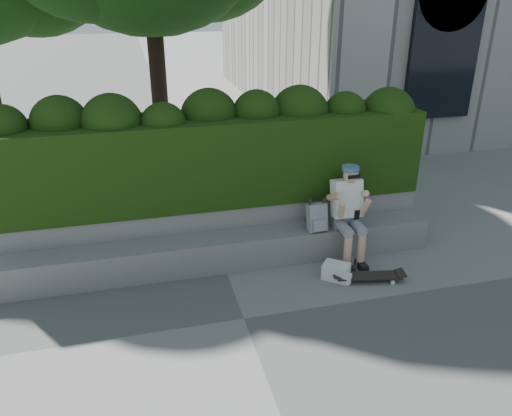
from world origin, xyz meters
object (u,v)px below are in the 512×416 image
object	(u,v)px
person	(348,210)
backpack_ground	(336,271)
skateboard	(368,276)
backpack_plaid	(317,217)

from	to	relation	value
person	backpack_ground	bearing A→B (deg)	-123.74
skateboard	person	bearing A→B (deg)	106.05
person	skateboard	bearing A→B (deg)	-85.39
skateboard	backpack_ground	size ratio (longest dim) A/B	2.62
backpack_plaid	backpack_ground	size ratio (longest dim) A/B	1.15
person	backpack_plaid	distance (m)	0.44
backpack_plaid	backpack_ground	bearing A→B (deg)	-86.30
skateboard	backpack_ground	world-z (taller)	backpack_ground
person	backpack_ground	xyz separation A→B (m)	(-0.34, -0.51, -0.64)
backpack_plaid	backpack_ground	distance (m)	0.80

